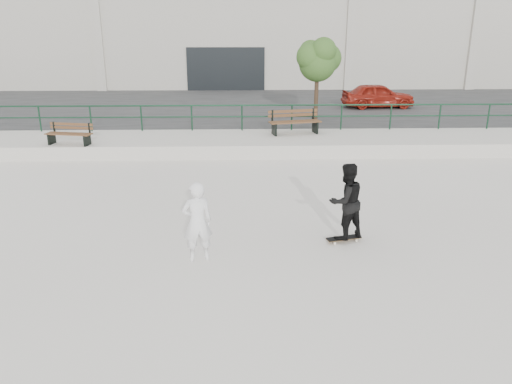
{
  "coord_description": "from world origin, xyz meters",
  "views": [
    {
      "loc": [
        0.99,
        -9.05,
        4.51
      ],
      "look_at": [
        1.31,
        2.0,
        0.81
      ],
      "focal_mm": 35.0,
      "sensor_mm": 36.0,
      "label": 1
    }
  ],
  "objects_px": {
    "bench_right": "(294,122)",
    "red_car": "(378,95)",
    "standing_skater": "(346,201)",
    "seated_skater": "(197,222)",
    "skateboard": "(344,238)",
    "tree": "(318,59)",
    "bench_left": "(70,134)"
  },
  "relations": [
    {
      "from": "red_car",
      "to": "skateboard",
      "type": "bearing_deg",
      "value": 159.7
    },
    {
      "from": "seated_skater",
      "to": "bench_left",
      "type": "bearing_deg",
      "value": -73.15
    },
    {
      "from": "skateboard",
      "to": "bench_right",
      "type": "bearing_deg",
      "value": 75.9
    },
    {
      "from": "bench_left",
      "to": "bench_right",
      "type": "height_order",
      "value": "bench_right"
    },
    {
      "from": "bench_right",
      "to": "red_car",
      "type": "bearing_deg",
      "value": 40.32
    },
    {
      "from": "red_car",
      "to": "tree",
      "type": "bearing_deg",
      "value": 131.34
    },
    {
      "from": "tree",
      "to": "red_car",
      "type": "height_order",
      "value": "tree"
    },
    {
      "from": "seated_skater",
      "to": "tree",
      "type": "bearing_deg",
      "value": -123.32
    },
    {
      "from": "red_car",
      "to": "bench_left",
      "type": "bearing_deg",
      "value": 118.25
    },
    {
      "from": "bench_left",
      "to": "red_car",
      "type": "bearing_deg",
      "value": 43.5
    },
    {
      "from": "bench_left",
      "to": "bench_right",
      "type": "relative_size",
      "value": 0.82
    },
    {
      "from": "tree",
      "to": "bench_left",
      "type": "bearing_deg",
      "value": -154.99
    },
    {
      "from": "standing_skater",
      "to": "seated_skater",
      "type": "bearing_deg",
      "value": -10.03
    },
    {
      "from": "bench_left",
      "to": "seated_skater",
      "type": "height_order",
      "value": "seated_skater"
    },
    {
      "from": "skateboard",
      "to": "bench_left",
      "type": "bearing_deg",
      "value": 122.66
    },
    {
      "from": "bench_right",
      "to": "tree",
      "type": "bearing_deg",
      "value": 53.62
    },
    {
      "from": "standing_skater",
      "to": "red_car",
      "type": "bearing_deg",
      "value": -131.64
    },
    {
      "from": "bench_left",
      "to": "skateboard",
      "type": "bearing_deg",
      "value": -30.17
    },
    {
      "from": "red_car",
      "to": "skateboard",
      "type": "distance_m",
      "value": 16.26
    },
    {
      "from": "bench_right",
      "to": "skateboard",
      "type": "distance_m",
      "value": 9.18
    },
    {
      "from": "skateboard",
      "to": "standing_skater",
      "type": "bearing_deg",
      "value": 74.83
    },
    {
      "from": "bench_right",
      "to": "red_car",
      "type": "distance_m",
      "value": 8.06
    },
    {
      "from": "tree",
      "to": "standing_skater",
      "type": "relative_size",
      "value": 2.12
    },
    {
      "from": "bench_left",
      "to": "red_car",
      "type": "height_order",
      "value": "red_car"
    },
    {
      "from": "bench_left",
      "to": "bench_right",
      "type": "xyz_separation_m",
      "value": [
        8.13,
        1.62,
        0.08
      ]
    },
    {
      "from": "tree",
      "to": "seated_skater",
      "type": "bearing_deg",
      "value": -108.27
    },
    {
      "from": "standing_skater",
      "to": "bench_left",
      "type": "bearing_deg",
      "value": -66.77
    },
    {
      "from": "standing_skater",
      "to": "seated_skater",
      "type": "distance_m",
      "value": 3.22
    },
    {
      "from": "bench_right",
      "to": "tree",
      "type": "relative_size",
      "value": 0.58
    },
    {
      "from": "tree",
      "to": "red_car",
      "type": "distance_m",
      "value": 5.56
    },
    {
      "from": "seated_skater",
      "to": "bench_right",
      "type": "bearing_deg",
      "value": -121.54
    },
    {
      "from": "bench_left",
      "to": "tree",
      "type": "xyz_separation_m",
      "value": [
        9.37,
        4.37,
        2.3
      ]
    }
  ]
}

